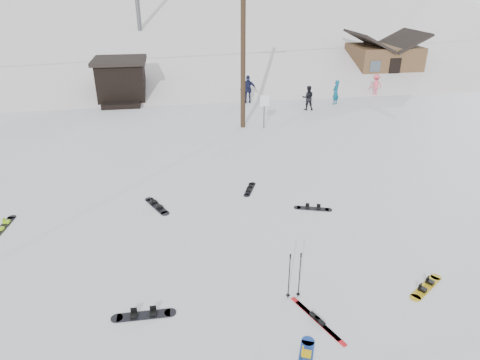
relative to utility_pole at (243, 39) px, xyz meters
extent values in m
plane|color=white|center=(-2.00, -14.00, -4.68)|extent=(200.00, 200.00, 0.00)
cube|color=white|center=(-2.00, 41.00, -16.68)|extent=(60.00, 85.24, 65.97)
cube|color=white|center=(36.00, 36.00, -15.68)|extent=(45.66, 93.98, 54.59)
cylinder|color=#3A2819|center=(0.00, 0.00, -0.18)|extent=(0.26, 0.26, 9.00)
cylinder|color=#595B60|center=(1.10, -0.40, -3.78)|extent=(0.07, 0.07, 1.80)
cube|color=white|center=(1.10, -0.44, -3.13)|extent=(0.50, 0.04, 0.60)
cube|color=black|center=(-7.00, 7.00, -3.43)|extent=(3.00, 3.00, 2.50)
cube|color=black|center=(-7.00, 7.00, -2.06)|extent=(3.40, 3.40, 0.25)
cube|color=black|center=(-7.00, 5.20, -4.53)|extent=(2.40, 1.20, 0.30)
cube|color=brown|center=(13.00, 10.00, -3.33)|extent=(5.00, 4.00, 2.70)
cube|color=black|center=(11.65, 10.00, -1.63)|extent=(2.69, 4.40, 1.43)
cube|color=black|center=(14.35, 10.00, -1.63)|extent=(2.69, 4.40, 1.43)
cube|color=black|center=(13.00, 7.98, -3.58)|extent=(0.90, 0.06, 1.90)
cylinder|color=#193EA4|center=(-1.13, -15.54, -4.67)|extent=(0.30, 0.30, 0.03)
cube|color=gold|center=(-1.30, -15.92, -4.61)|extent=(0.26, 0.23, 0.09)
cube|color=#B51218|center=(-0.68, -15.02, -4.67)|extent=(0.78, 1.63, 0.02)
cube|color=black|center=(-0.68, -15.02, -4.62)|extent=(0.20, 0.32, 0.08)
cube|color=#B51218|center=(-0.75, -14.86, -4.67)|extent=(0.78, 1.63, 0.02)
cube|color=black|center=(-0.75, -14.86, -4.62)|extent=(0.20, 0.32, 0.08)
cylinder|color=black|center=(-1.20, -14.01, -4.02)|extent=(0.03, 0.03, 1.32)
cylinder|color=black|center=(-1.20, -14.01, -4.62)|extent=(0.10, 0.10, 0.01)
cylinder|color=black|center=(-1.20, -14.01, -3.39)|extent=(0.04, 0.04, 0.12)
cylinder|color=black|center=(-0.92, -14.01, -4.02)|extent=(0.03, 0.03, 1.32)
cylinder|color=black|center=(-0.92, -14.01, -4.62)|extent=(0.10, 0.10, 0.01)
cylinder|color=black|center=(-0.92, -14.01, -3.39)|extent=(0.04, 0.04, 0.12)
cube|color=black|center=(-4.88, -14.09, -4.67)|extent=(1.30, 0.31, 0.03)
cylinder|color=black|center=(-4.23, -14.09, -4.67)|extent=(0.30, 0.30, 0.03)
cylinder|color=black|center=(-5.53, -14.08, -4.67)|extent=(0.30, 0.30, 0.03)
cube|color=black|center=(-4.65, -14.09, -4.61)|extent=(0.16, 0.21, 0.08)
cube|color=black|center=(-5.11, -14.08, -4.61)|extent=(0.16, 0.21, 0.08)
cube|color=black|center=(-4.62, -8.50, -4.67)|extent=(0.86, 1.31, 0.03)
cylinder|color=black|center=(-4.92, -7.92, -4.67)|extent=(0.30, 0.30, 0.03)
cylinder|color=black|center=(-4.33, -9.09, -4.67)|extent=(0.30, 0.30, 0.03)
cube|color=black|center=(-4.73, -8.29, -4.61)|extent=(0.27, 0.24, 0.09)
cube|color=black|center=(-4.52, -8.71, -4.61)|extent=(0.27, 0.24, 0.09)
cube|color=black|center=(-9.66, -9.09, -4.67)|extent=(0.43, 1.24, 0.02)
cylinder|color=black|center=(-9.58, -8.49, -4.67)|extent=(0.28, 0.28, 0.02)
cube|color=#98D519|center=(-9.63, -8.87, -4.62)|extent=(0.22, 0.17, 0.08)
cube|color=#98D519|center=(-9.69, -9.31, -4.62)|extent=(0.22, 0.17, 0.08)
cube|color=black|center=(0.92, -9.60, -4.67)|extent=(1.14, 0.59, 0.02)
cylinder|color=black|center=(1.45, -9.77, -4.67)|extent=(0.26, 0.26, 0.02)
cylinder|color=black|center=(0.39, -9.42, -4.67)|extent=(0.26, 0.26, 0.02)
cube|color=black|center=(1.11, -9.66, -4.62)|extent=(0.19, 0.22, 0.07)
cube|color=black|center=(0.73, -9.53, -4.62)|extent=(0.19, 0.22, 0.07)
cube|color=gold|center=(2.57, -14.23, -4.67)|extent=(1.17, 0.92, 0.03)
cylinder|color=gold|center=(3.07, -13.89, -4.67)|extent=(0.28, 0.28, 0.03)
cylinder|color=gold|center=(2.06, -14.58, -4.67)|extent=(0.28, 0.28, 0.03)
cube|color=black|center=(2.75, -14.11, -4.62)|extent=(0.24, 0.25, 0.08)
cube|color=black|center=(2.38, -14.36, -4.62)|extent=(0.24, 0.25, 0.08)
cube|color=black|center=(-1.04, -7.71, -4.67)|extent=(0.64, 1.08, 0.02)
cylinder|color=black|center=(-0.83, -7.22, -4.67)|extent=(0.24, 0.24, 0.02)
cylinder|color=black|center=(-1.25, -8.20, -4.67)|extent=(0.24, 0.24, 0.02)
cube|color=black|center=(-0.96, -7.53, -4.62)|extent=(0.21, 0.19, 0.07)
cube|color=black|center=(-1.11, -7.89, -4.62)|extent=(0.21, 0.19, 0.07)
imported|color=#0B526E|center=(6.74, 3.67, -3.90)|extent=(0.67, 0.65, 1.56)
imported|color=black|center=(4.56, 2.70, -3.93)|extent=(0.83, 0.70, 1.51)
imported|color=#EE546A|center=(10.30, 5.36, -3.94)|extent=(1.00, 0.64, 1.48)
imported|color=#171A3B|center=(1.19, 4.90, -3.78)|extent=(1.10, 0.56, 1.81)
camera|label=1|loc=(-3.84, -22.42, 2.87)|focal=32.00mm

